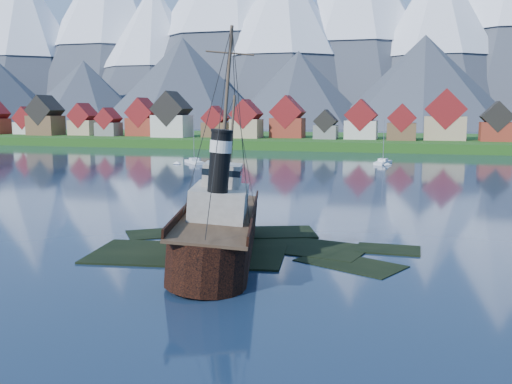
# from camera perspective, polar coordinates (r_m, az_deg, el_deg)

# --- Properties ---
(ground) EXTENTS (1400.00, 1400.00, 0.00)m
(ground) POSITION_cam_1_polar(r_m,az_deg,el_deg) (54.77, -3.14, -6.00)
(ground) COLOR #15253C
(ground) RESTS_ON ground
(shoal) EXTENTS (31.71, 21.24, 1.14)m
(shoal) POSITION_cam_1_polar(r_m,az_deg,el_deg) (56.32, -0.70, -5.95)
(shoal) COLOR black
(shoal) RESTS_ON ground
(shore_bank) EXTENTS (600.00, 80.00, 3.20)m
(shore_bank) POSITION_cam_1_polar(r_m,az_deg,el_deg) (221.27, 11.33, 4.65)
(shore_bank) COLOR #1B4B15
(shore_bank) RESTS_ON ground
(seawall) EXTENTS (600.00, 2.50, 2.00)m
(seawall) POSITION_cam_1_polar(r_m,az_deg,el_deg) (183.49, 10.38, 3.95)
(seawall) COLOR #3F3D38
(seawall) RESTS_ON ground
(town) EXTENTS (250.96, 16.69, 17.30)m
(town) POSITION_cam_1_polar(r_m,az_deg,el_deg) (208.59, 1.83, 7.06)
(town) COLOR maroon
(town) RESTS_ON ground
(mountains) EXTENTS (965.00, 340.00, 205.00)m
(mountains) POSITION_cam_1_polar(r_m,az_deg,el_deg) (537.12, 14.29, 16.18)
(mountains) COLOR #2D333D
(mountains) RESTS_ON ground
(tugboat_wreck) EXTENTS (6.32, 27.22, 21.57)m
(tugboat_wreck) POSITION_cam_1_polar(r_m,az_deg,el_deg) (53.50, -3.47, -3.35)
(tugboat_wreck) COLOR black
(tugboat_wreck) RESTS_ON ground
(sailboat_c) EXTENTS (7.38, 7.99, 11.23)m
(sailboat_c) POSITION_cam_1_polar(r_m,az_deg,el_deg) (143.55, -6.20, 2.96)
(sailboat_c) COLOR white
(sailboat_c) RESTS_ON ground
(sailboat_f) EXTENTS (4.11, 8.85, 11.36)m
(sailboat_f) POSITION_cam_1_polar(r_m,az_deg,el_deg) (144.58, 12.58, 2.85)
(sailboat_f) COLOR white
(sailboat_f) RESTS_ON ground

